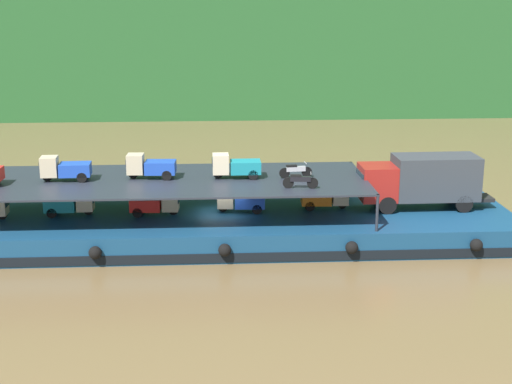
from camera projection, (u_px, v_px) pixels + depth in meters
ground_plane at (223, 238)px, 42.79m from camera, size 400.00×400.00×0.00m
cargo_barge at (223, 225)px, 42.57m from camera, size 32.98×9.24×1.50m
covered_lorry at (422, 180)px, 42.91m from camera, size 7.88×2.39×3.10m
cargo_rack at (155, 181)px, 41.68m from camera, size 23.78×7.90×2.00m
mini_truck_lower_aft at (70, 203)px, 41.84m from camera, size 2.75×1.22×1.38m
mini_truck_lower_mid at (156, 203)px, 41.86m from camera, size 2.79×1.29×1.38m
mini_truck_lower_fore at (240, 200)px, 42.48m from camera, size 2.79×1.29×1.38m
mini_truck_lower_bow at (326, 197)px, 43.11m from camera, size 2.78×1.27×1.38m
mini_truck_upper_mid at (65, 169)px, 41.32m from camera, size 2.78×1.27×1.38m
mini_truck_upper_fore at (150, 166)px, 41.87m from camera, size 2.78×1.27×1.38m
mini_truck_upper_bow at (236, 166)px, 41.94m from camera, size 2.75×1.22×1.38m
motorcycle_upper_port at (300, 181)px, 39.73m from camera, size 1.90×0.55×0.87m
motorcycle_upper_centre at (295, 170)px, 42.01m from camera, size 1.90×0.55×0.87m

